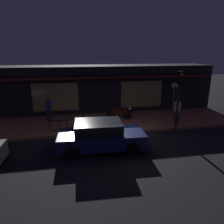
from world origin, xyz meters
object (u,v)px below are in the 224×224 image
sign_post (174,96)px  motorcycle (120,112)px  traffic_light_pole (179,92)px  bicycle_parked (63,123)px  person_bystander (177,111)px  person_photographer (49,108)px  parked_car_far (101,136)px

sign_post → motorcycle: bearing=-171.7°
motorcycle → sign_post: 4.33m
sign_post → traffic_light_pole: 3.83m
traffic_light_pole → sign_post: bearing=66.6°
motorcycle → bicycle_parked: (-3.74, -1.30, -0.14)m
motorcycle → person_bystander: person_bystander is taller
person_photographer → traffic_light_pole: traffic_light_pole is taller
traffic_light_pole → bicycle_parked: bearing=167.0°
person_photographer → sign_post: size_ratio=0.70×
motorcycle → sign_post: size_ratio=0.69×
person_photographer → sign_post: (8.90, 0.22, 0.48)m
parked_car_far → person_photographer: bearing=123.4°
motorcycle → bicycle_parked: bearing=-160.9°
bicycle_parked → traffic_light_pole: traffic_light_pole is taller
motorcycle → person_photographer: size_ratio=0.99×
bicycle_parked → person_bystander: person_bystander is taller
bicycle_parked → traffic_light_pole: (6.47, -1.50, 1.97)m
person_photographer → sign_post: 8.92m
traffic_light_pole → person_photographer: bearing=156.8°
motorcycle → person_bystander: bearing=-25.0°
motorcycle → traffic_light_pole: bearing=-45.7°
bicycle_parked → person_photographer: 2.01m
person_bystander → sign_post: 2.39m
bicycle_parked → parked_car_far: (1.93, -2.70, 0.20)m
bicycle_parked → motorcycle: bearing=19.1°
person_bystander → parked_car_far: (-5.19, -2.42, -0.32)m
person_bystander → traffic_light_pole: 2.00m
bicycle_parked → person_photographer: bearing=119.6°
person_photographer → parked_car_far: size_ratio=0.40×
person_photographer → parked_car_far: person_photographer is taller
bicycle_parked → sign_post: bearing=13.5°
person_photographer → person_bystander: size_ratio=1.00×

